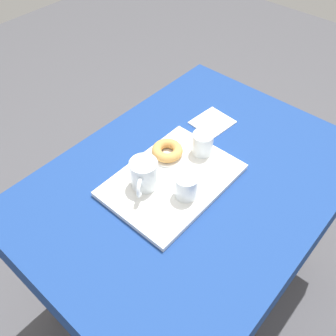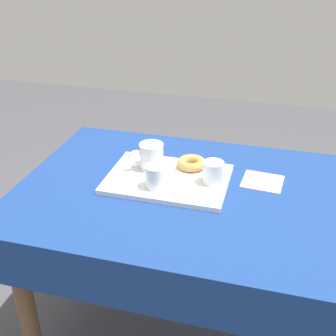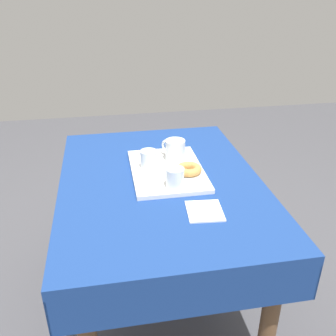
{
  "view_description": "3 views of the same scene",
  "coord_description": "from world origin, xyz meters",
  "px_view_note": "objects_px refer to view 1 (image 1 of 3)",
  "views": [
    {
      "loc": [
        0.65,
        0.47,
        1.63
      ],
      "look_at": [
        0.04,
        -0.07,
        0.75
      ],
      "focal_mm": 39.26,
      "sensor_mm": 36.0,
      "label": 1
    },
    {
      "loc": [
        -0.29,
        1.24,
        1.5
      ],
      "look_at": [
        0.07,
        -0.07,
        0.76
      ],
      "focal_mm": 46.27,
      "sensor_mm": 36.0,
      "label": 2
    },
    {
      "loc": [
        -1.35,
        0.21,
        1.47
      ],
      "look_at": [
        0.02,
        -0.04,
        0.76
      ],
      "focal_mm": 40.04,
      "sensor_mm": 36.0,
      "label": 3
    }
  ],
  "objects_px": {
    "sugar_donut_left": "(167,151)",
    "donut_plate_left": "(167,155)",
    "serving_tray": "(172,180)",
    "tea_mug_left": "(144,175)",
    "dining_table": "(191,198)",
    "paper_napkin": "(212,122)",
    "water_glass_near": "(203,144)",
    "water_glass_far": "(186,187)"
  },
  "relations": [
    {
      "from": "dining_table",
      "to": "serving_tray",
      "type": "height_order",
      "value": "serving_tray"
    },
    {
      "from": "paper_napkin",
      "to": "sugar_donut_left",
      "type": "bearing_deg",
      "value": -0.14
    },
    {
      "from": "water_glass_far",
      "to": "paper_napkin",
      "type": "xyz_separation_m",
      "value": [
        -0.35,
        -0.16,
        -0.05
      ]
    },
    {
      "from": "water_glass_near",
      "to": "dining_table",
      "type": "bearing_deg",
      "value": 22.4
    },
    {
      "from": "tea_mug_left",
      "to": "sugar_donut_left",
      "type": "bearing_deg",
      "value": -167.69
    },
    {
      "from": "tea_mug_left",
      "to": "donut_plate_left",
      "type": "distance_m",
      "value": 0.15
    },
    {
      "from": "tea_mug_left",
      "to": "donut_plate_left",
      "type": "height_order",
      "value": "tea_mug_left"
    },
    {
      "from": "sugar_donut_left",
      "to": "serving_tray",
      "type": "bearing_deg",
      "value": 50.24
    },
    {
      "from": "dining_table",
      "to": "donut_plate_left",
      "type": "distance_m",
      "value": 0.18
    },
    {
      "from": "tea_mug_left",
      "to": "paper_napkin",
      "type": "relative_size",
      "value": 0.88
    },
    {
      "from": "dining_table",
      "to": "serving_tray",
      "type": "xyz_separation_m",
      "value": [
        0.06,
        -0.04,
        0.12
      ]
    },
    {
      "from": "water_glass_near",
      "to": "donut_plate_left",
      "type": "height_order",
      "value": "water_glass_near"
    },
    {
      "from": "donut_plate_left",
      "to": "sugar_donut_left",
      "type": "height_order",
      "value": "sugar_donut_left"
    },
    {
      "from": "dining_table",
      "to": "sugar_donut_left",
      "type": "relative_size",
      "value": 10.71
    },
    {
      "from": "serving_tray",
      "to": "sugar_donut_left",
      "type": "xyz_separation_m",
      "value": [
        -0.07,
        -0.08,
        0.03
      ]
    },
    {
      "from": "water_glass_far",
      "to": "donut_plate_left",
      "type": "bearing_deg",
      "value": -119.92
    },
    {
      "from": "tea_mug_left",
      "to": "water_glass_far",
      "type": "bearing_deg",
      "value": 113.65
    },
    {
      "from": "water_glass_near",
      "to": "paper_napkin",
      "type": "relative_size",
      "value": 0.57
    },
    {
      "from": "sugar_donut_left",
      "to": "paper_napkin",
      "type": "height_order",
      "value": "sugar_donut_left"
    },
    {
      "from": "water_glass_near",
      "to": "tea_mug_left",
      "type": "bearing_deg",
      "value": -10.9
    },
    {
      "from": "sugar_donut_left",
      "to": "donut_plate_left",
      "type": "bearing_deg",
      "value": 180.0
    },
    {
      "from": "tea_mug_left",
      "to": "water_glass_far",
      "type": "xyz_separation_m",
      "value": [
        -0.05,
        0.12,
        -0.01
      ]
    },
    {
      "from": "sugar_donut_left",
      "to": "paper_napkin",
      "type": "bearing_deg",
      "value": 179.86
    },
    {
      "from": "water_glass_far",
      "to": "paper_napkin",
      "type": "relative_size",
      "value": 0.57
    },
    {
      "from": "serving_tray",
      "to": "paper_napkin",
      "type": "relative_size",
      "value": 3.07
    },
    {
      "from": "tea_mug_left",
      "to": "serving_tray",
      "type": "bearing_deg",
      "value": 147.67
    },
    {
      "from": "tea_mug_left",
      "to": "paper_napkin",
      "type": "bearing_deg",
      "value": -175.61
    },
    {
      "from": "serving_tray",
      "to": "tea_mug_left",
      "type": "bearing_deg",
      "value": -32.33
    },
    {
      "from": "dining_table",
      "to": "water_glass_near",
      "type": "relative_size",
      "value": 14.28
    },
    {
      "from": "serving_tray",
      "to": "donut_plate_left",
      "type": "relative_size",
      "value": 3.69
    },
    {
      "from": "donut_plate_left",
      "to": "tea_mug_left",
      "type": "bearing_deg",
      "value": 12.31
    },
    {
      "from": "tea_mug_left",
      "to": "water_glass_near",
      "type": "relative_size",
      "value": 1.54
    },
    {
      "from": "water_glass_far",
      "to": "sugar_donut_left",
      "type": "distance_m",
      "value": 0.18
    },
    {
      "from": "dining_table",
      "to": "tea_mug_left",
      "type": "bearing_deg",
      "value": -32.67
    },
    {
      "from": "donut_plate_left",
      "to": "sugar_donut_left",
      "type": "distance_m",
      "value": 0.02
    },
    {
      "from": "dining_table",
      "to": "sugar_donut_left",
      "type": "distance_m",
      "value": 0.19
    },
    {
      "from": "dining_table",
      "to": "serving_tray",
      "type": "relative_size",
      "value": 2.66
    },
    {
      "from": "dining_table",
      "to": "tea_mug_left",
      "type": "height_order",
      "value": "tea_mug_left"
    },
    {
      "from": "sugar_donut_left",
      "to": "water_glass_far",
      "type": "bearing_deg",
      "value": 60.08
    },
    {
      "from": "sugar_donut_left",
      "to": "tea_mug_left",
      "type": "bearing_deg",
      "value": 12.31
    },
    {
      "from": "paper_napkin",
      "to": "serving_tray",
      "type": "bearing_deg",
      "value": 13.8
    },
    {
      "from": "dining_table",
      "to": "sugar_donut_left",
      "type": "xyz_separation_m",
      "value": [
        -0.01,
        -0.12,
        0.15
      ]
    }
  ]
}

